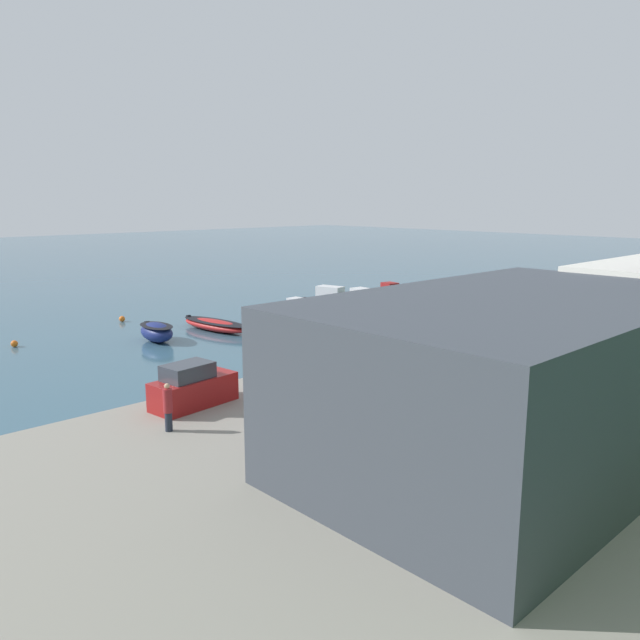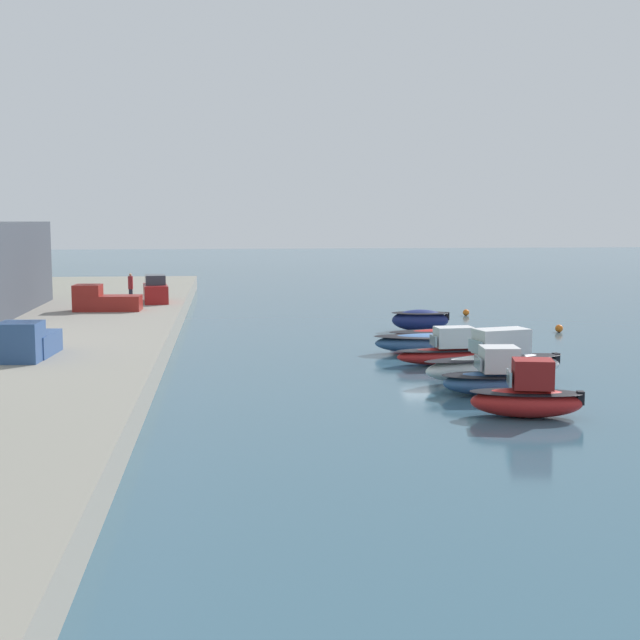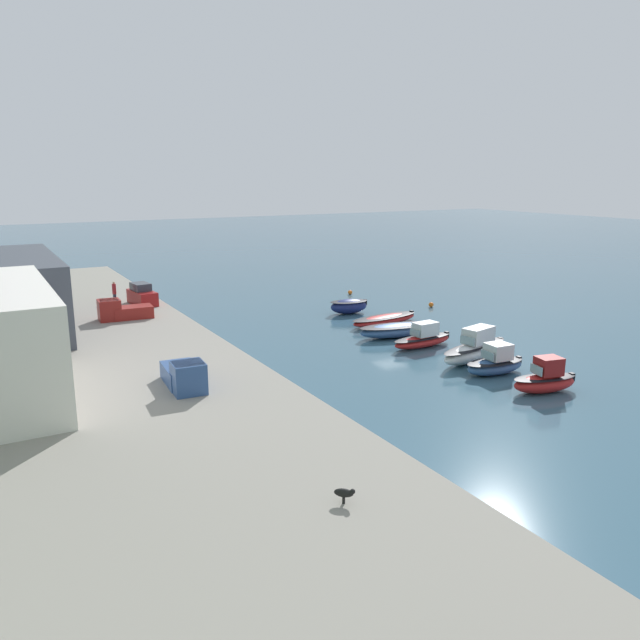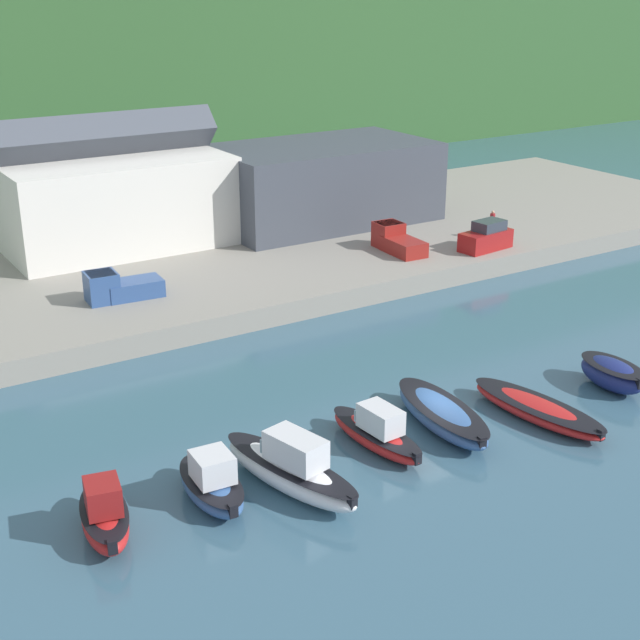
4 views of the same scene
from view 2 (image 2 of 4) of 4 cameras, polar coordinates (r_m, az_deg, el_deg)
name	(u,v)px [view 2 (image 2 of 4)]	position (r m, az deg, el deg)	size (l,w,h in m)	color
ground_plane	(424,354)	(54.02, 6.66, -2.15)	(320.00, 320.00, 0.00)	#385B70
moored_boat_0	(528,396)	(37.97, 13.15, -4.78)	(2.74, 4.96, 2.43)	red
moored_boat_1	(495,378)	(42.25, 11.13, -3.64)	(2.42, 4.99, 2.27)	#33568E
moored_boat_2	(496,362)	(45.53, 11.17, -2.68)	(3.63, 7.96, 2.67)	white
moored_boat_3	(450,351)	(50.25, 8.30, -1.99)	(2.13, 6.15, 2.12)	red
moored_boat_4	(435,343)	(53.93, 7.36, -1.47)	(3.47, 7.61, 1.24)	#33568E
moored_boat_5	(446,335)	(58.75, 8.10, -0.96)	(3.13, 8.02, 0.92)	red
moored_boat_6	(420,320)	(64.26, 6.44, 0.02)	(2.64, 4.36, 1.54)	navy
parked_car_0	(155,291)	(71.43, -10.49, 1.86)	(4.38, 2.29, 2.16)	maroon
pickup_truck_0	(27,342)	(45.38, -18.25, -1.32)	(4.86, 2.29, 1.90)	#2D4C84
pickup_truck_1	(102,299)	(66.03, -13.80, 1.29)	(2.18, 4.82, 1.90)	maroon
person_on_quay	(131,286)	(74.19, -12.03, 2.14)	(0.40, 0.40, 2.14)	#232838
mooring_buoy_0	(466,312)	(74.42, 9.33, 0.48)	(0.53, 0.53, 0.53)	orange
mooring_buoy_1	(559,328)	(65.48, 15.05, -0.52)	(0.55, 0.55, 0.55)	orange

